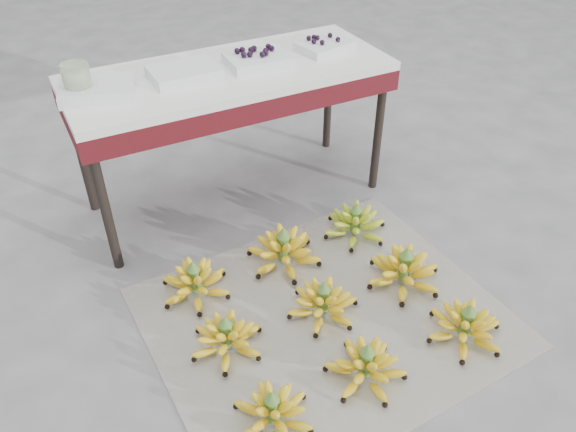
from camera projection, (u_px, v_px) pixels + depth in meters
name	position (u px, v px, depth m)	size (l,w,h in m)	color
ground	(323.00, 331.00, 2.05)	(60.00, 60.00, 0.00)	#5C5C5E
newspaper_mat	(325.00, 317.00, 2.10)	(1.25, 1.05, 0.01)	silver
bunch_front_left	(272.00, 412.00, 1.72)	(0.29, 0.29, 0.16)	yellow
bunch_front_center	(366.00, 366.00, 1.85)	(0.30, 0.30, 0.16)	yellow
bunch_front_right	(465.00, 326.00, 1.99)	(0.35, 0.35, 0.17)	yellow
bunch_mid_left	(227.00, 338.00, 1.95)	(0.33, 0.33, 0.16)	yellow
bunch_mid_center	(323.00, 303.00, 2.08)	(0.35, 0.35, 0.16)	yellow
bunch_mid_right	(404.00, 271.00, 2.21)	(0.39, 0.39, 0.18)	yellow
bunch_back_left	(195.00, 283.00, 2.16)	(0.32, 0.32, 0.17)	yellow
bunch_back_center	(284.00, 251.00, 2.30)	(0.32, 0.32, 0.19)	yellow
bunch_back_right	(355.00, 224.00, 2.45)	(0.36, 0.36, 0.17)	#88A82B
vendor_table	(230.00, 86.00, 2.38)	(1.36, 0.54, 0.65)	black
tray_far_left	(97.00, 90.00, 2.12)	(0.31, 0.25, 0.04)	silver
tray_left	(184.00, 73.00, 2.25)	(0.27, 0.20, 0.04)	silver
tray_right	(258.00, 59.00, 2.35)	(0.27, 0.20, 0.07)	silver
tray_far_right	(325.00, 45.00, 2.49)	(0.26, 0.21, 0.06)	silver
glass_jar	(77.00, 81.00, 2.08)	(0.10, 0.10, 0.13)	beige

